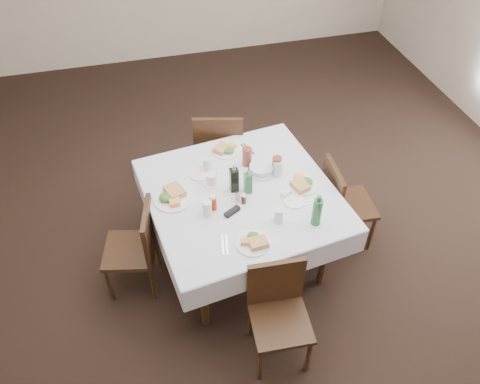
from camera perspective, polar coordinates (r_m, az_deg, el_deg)
The scene contains 33 objects.
ground_plane at distance 4.26m, azimuth 1.43°, elevation -5.06°, with size 7.00×7.00×0.00m, color black.
room_shell at distance 3.17m, azimuth 1.98°, elevation 15.67°, with size 6.04×7.04×2.80m.
dining_table at distance 3.58m, azimuth 0.17°, elevation -0.94°, with size 1.54×1.54×0.76m.
chair_north at distance 4.32m, azimuth -2.54°, elevation 5.44°, with size 0.53×0.53×0.92m.
chair_south at distance 3.25m, azimuth 4.65°, elevation -13.70°, with size 0.42×0.42×0.82m.
chair_east at distance 3.96m, azimuth 12.22°, elevation -1.00°, with size 0.42×0.42×0.84m.
chair_west at distance 3.65m, azimuth -12.22°, elevation -6.23°, with size 0.46×0.46×0.82m.
meal_north at distance 3.89m, azimuth -1.75°, elevation 5.22°, with size 0.24×0.24×0.05m.
meal_south at distance 3.17m, azimuth 1.70°, elevation -6.07°, with size 0.24×0.24×0.05m.
meal_east at distance 3.60m, azimuth 7.50°, elevation 1.00°, with size 0.26×0.26×0.06m.
meal_west at distance 3.50m, azimuth -8.22°, elevation -0.52°, with size 0.29×0.29×0.06m.
side_plate_a at distance 3.68m, azimuth -4.95°, elevation 2.13°, with size 0.15×0.15×0.01m.
side_plate_b at distance 3.48m, azimuth 6.63°, elevation -1.13°, with size 0.16×0.16×0.01m.
water_n at distance 3.68m, azimuth -4.00°, elevation 3.37°, with size 0.06×0.06×0.12m.
water_s at distance 3.29m, azimuth 4.73°, elevation -2.88°, with size 0.06×0.06×0.12m.
water_e at distance 3.64m, azimuth 4.63°, elevation 2.92°, with size 0.07×0.07×0.14m.
water_w at distance 3.33m, azimuth -4.02°, elevation -1.99°, with size 0.07×0.07×0.13m.
iced_tea_a at distance 3.72m, azimuth 0.85°, elevation 4.34°, with size 0.08×0.08×0.16m.
iced_tea_b at distance 3.65m, azimuth 4.50°, elevation 3.24°, with size 0.07×0.07×0.15m.
bread_basket at distance 3.68m, azimuth 2.62°, elevation 2.76°, with size 0.21×0.21×0.07m.
oil_cruet_dark at distance 3.47m, azimuth -0.74°, elevation 1.58°, with size 0.06×0.06×0.26m.
oil_cruet_green at distance 3.47m, azimuth 0.98°, elevation 1.20°, with size 0.05×0.05×0.22m.
ketchup_bottle at distance 3.37m, azimuth -3.34°, elevation -1.32°, with size 0.06×0.06×0.12m.
salt_shaker at distance 3.43m, azimuth -0.35°, elevation -0.66°, with size 0.04×0.04×0.08m.
pepper_shaker at distance 3.42m, azimuth 0.46°, elevation -0.83°, with size 0.04×0.04×0.09m.
coffee_mug at distance 3.58m, azimuth -3.49°, elevation 1.56°, with size 0.13×0.13×0.10m.
sunglasses at distance 3.37m, azimuth -0.97°, elevation -2.40°, with size 0.13×0.10×0.03m.
green_bottle at distance 3.27m, azimuth 9.37°, elevation -2.36°, with size 0.07×0.07×0.26m.
sugar_caddy at distance 3.51m, azimuth 5.65°, elevation -0.13°, with size 0.09×0.07×0.04m.
cutlery_n at distance 3.91m, azimuth 0.92°, elevation 5.23°, with size 0.09×0.17×0.01m.
cutlery_s at distance 3.18m, azimuth -1.87°, elevation -6.45°, with size 0.07×0.18×0.01m.
cutlery_e at distance 3.49m, azimuth 8.49°, elevation -1.24°, with size 0.17×0.04×0.01m.
cutlery_w at distance 3.56m, azimuth -7.72°, elevation 0.11°, with size 0.17×0.07×0.01m.
Camera 1 is at (-0.80, -2.68, 3.21)m, focal length 35.00 mm.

